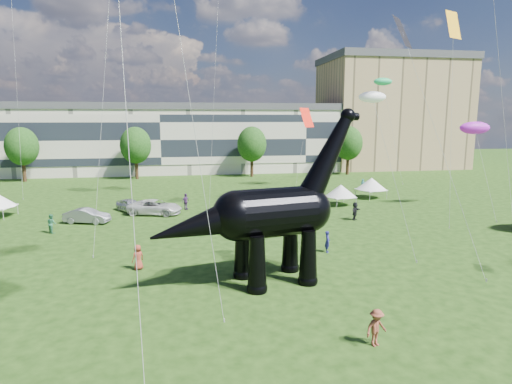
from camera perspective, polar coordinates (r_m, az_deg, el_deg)
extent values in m
plane|color=#16330C|center=(24.72, -0.07, -14.77)|extent=(220.00, 220.00, 0.00)
cube|color=beige|center=(84.42, -12.39, 6.64)|extent=(78.00, 11.00, 12.00)
cube|color=tan|center=(97.51, 17.49, 9.75)|extent=(28.00, 18.00, 22.00)
cylinder|color=#382314|center=(80.16, -28.52, 2.37)|extent=(0.56, 0.56, 3.20)
ellipsoid|color=#14380F|center=(79.79, -28.79, 5.73)|extent=(5.20, 5.20, 6.24)
cylinder|color=#382314|center=(76.16, -15.62, 2.87)|extent=(0.56, 0.56, 3.20)
ellipsoid|color=#14380F|center=(75.77, -15.78, 6.41)|extent=(5.20, 5.20, 6.24)
cylinder|color=#382314|center=(76.58, -0.56, 3.26)|extent=(0.56, 0.56, 3.20)
ellipsoid|color=#14380F|center=(76.19, -0.56, 6.79)|extent=(5.20, 5.20, 6.24)
cylinder|color=#382314|center=(81.29, 12.11, 3.42)|extent=(0.56, 0.56, 3.20)
ellipsoid|color=#14380F|center=(80.92, 12.23, 6.75)|extent=(5.20, 5.20, 6.24)
cone|color=black|center=(25.77, 0.14, -9.59)|extent=(1.42, 1.42, 3.45)
sphere|color=black|center=(26.32, 0.14, -12.71)|extent=(1.26, 1.26, 1.26)
cone|color=black|center=(28.02, -1.80, -7.99)|extent=(1.42, 1.42, 3.45)
sphere|color=black|center=(28.51, -1.79, -10.90)|extent=(1.26, 1.26, 1.26)
cone|color=black|center=(27.18, 6.98, -8.63)|extent=(1.42, 1.42, 3.45)
sphere|color=black|center=(27.69, 6.92, -11.61)|extent=(1.26, 1.26, 1.26)
cone|color=black|center=(29.31, 4.59, -7.21)|extent=(1.42, 1.42, 3.45)
sphere|color=black|center=(29.79, 4.55, -10.00)|extent=(1.26, 1.26, 1.26)
cylinder|color=black|center=(26.74, 2.34, -2.73)|extent=(5.38, 4.07, 3.10)
sphere|color=black|center=(25.88, -2.56, -3.16)|extent=(3.10, 3.10, 3.10)
sphere|color=black|center=(27.80, 6.89, -2.32)|extent=(2.99, 2.99, 2.99)
cone|color=black|center=(28.00, 9.56, 4.60)|extent=(4.60, 2.61, 6.09)
sphere|color=black|center=(28.65, 12.15, 9.92)|extent=(0.97, 0.97, 0.97)
cylinder|color=black|center=(28.84, 12.72, 9.78)|extent=(0.89, 0.67, 0.51)
cone|color=black|center=(25.31, -7.64, -4.43)|extent=(6.46, 3.66, 3.38)
imported|color=silver|center=(49.63, -16.41, -1.72)|extent=(3.84, 4.48, 1.45)
imported|color=gray|center=(45.69, -21.62, -2.99)|extent=(4.67, 2.65, 1.46)
imported|color=silver|center=(47.58, -13.33, -1.98)|extent=(6.29, 4.17, 1.60)
imported|color=#595960|center=(45.76, 3.59, -2.20)|extent=(3.91, 5.91, 1.59)
cube|color=silver|center=(52.23, 11.21, -0.61)|extent=(3.36, 3.36, 0.11)
cone|color=silver|center=(52.10, 11.24, 0.21)|extent=(4.25, 4.25, 1.41)
cylinder|color=#999999|center=(50.54, 10.73, -1.53)|extent=(0.06, 0.06, 1.04)
cylinder|color=#999999|center=(51.97, 13.20, -1.31)|extent=(0.06, 0.06, 1.04)
cylinder|color=#999999|center=(52.74, 9.21, -1.02)|extent=(0.06, 0.06, 1.04)
cylinder|color=#999999|center=(54.12, 11.62, -0.82)|extent=(0.06, 0.06, 1.04)
cube|color=white|center=(57.87, 15.10, 0.31)|extent=(3.75, 3.75, 0.12)
cone|color=white|center=(57.75, 15.13, 1.10)|extent=(4.75, 4.75, 1.51)
cylinder|color=#999999|center=(56.00, 14.93, -0.56)|extent=(0.06, 0.06, 1.10)
cylinder|color=#999999|center=(57.87, 17.04, -0.33)|extent=(0.06, 0.06, 1.10)
cylinder|color=#999999|center=(58.12, 13.12, -0.12)|extent=(0.06, 0.06, 1.10)
cylinder|color=#999999|center=(59.92, 15.21, 0.09)|extent=(0.06, 0.06, 1.10)
cylinder|color=#999999|center=(50.85, -30.65, -2.64)|extent=(0.06, 0.06, 1.09)
cylinder|color=#999999|center=(53.22, -29.18, -2.02)|extent=(0.06, 0.06, 1.09)
imported|color=#4F2B61|center=(49.41, -9.36, -1.26)|extent=(1.07, 1.11, 1.86)
imported|color=brown|center=(21.12, 15.75, -17.01)|extent=(1.29, 0.99, 1.76)
imported|color=navy|center=(33.83, 9.50, -6.54)|extent=(0.55, 0.70, 1.70)
imported|color=black|center=(44.93, 13.06, -2.49)|extent=(1.58, 1.64, 1.86)
imported|color=olive|center=(40.35, 5.54, -3.68)|extent=(0.96, 1.32, 1.84)
imported|color=maroon|center=(30.72, -15.46, -8.39)|extent=(1.03, 0.97, 1.77)
imported|color=#327D54|center=(43.02, -25.60, -3.82)|extent=(1.07, 1.08, 1.76)
imported|color=teal|center=(62.87, 14.04, 0.89)|extent=(0.77, 0.69, 1.77)
plane|color=red|center=(64.21, 6.80, 9.83)|extent=(3.11, 2.72, 2.82)
plane|color=#F9AC15|center=(50.31, 24.83, 19.59)|extent=(2.87, 1.86, 2.75)
ellipsoid|color=white|center=(35.59, 15.24, 12.12)|extent=(2.32, 2.29, 0.88)
ellipsoid|color=#18A258|center=(73.12, 16.57, 13.93)|extent=(3.07, 3.20, 1.20)
plane|color=black|center=(35.34, 18.95, 19.52)|extent=(2.58, 2.60, 2.32)
ellipsoid|color=purple|center=(55.14, 27.15, 7.61)|extent=(3.81, 3.70, 1.43)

